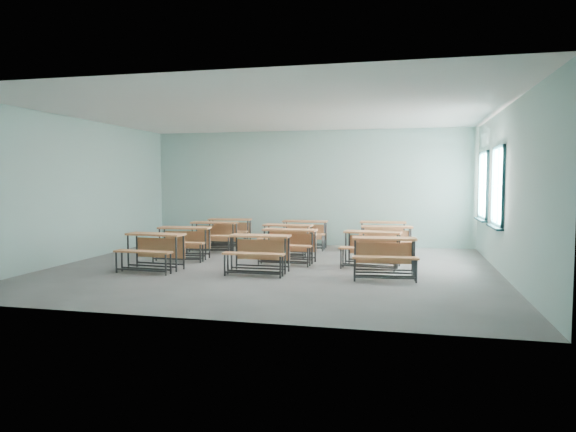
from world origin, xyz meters
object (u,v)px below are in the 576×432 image
at_px(desk_unit_r0c0, 153,246).
at_px(desk_unit_r1c0, 183,238).
at_px(desk_unit_r1c1, 289,240).
at_px(desk_unit_r0c2, 384,251).
at_px(desk_unit_r3c0, 229,228).
at_px(desk_unit_r0c1, 259,248).
at_px(desk_unit_r2c1, 287,235).
at_px(desk_unit_r3c1, 304,230).
at_px(desk_unit_r1c2, 372,243).
at_px(desk_unit_r3c2, 383,231).
at_px(desk_unit_r2c0, 213,232).
at_px(desk_unit_r2c2, 387,237).

distance_m(desk_unit_r0c0, desk_unit_r1c0, 1.46).
bearing_deg(desk_unit_r1c0, desk_unit_r1c1, -4.53).
height_order(desk_unit_r0c2, desk_unit_r3c0, same).
relative_size(desk_unit_r0c1, desk_unit_r0c2, 0.95).
height_order(desk_unit_r2c1, desk_unit_r3c1, same).
relative_size(desk_unit_r1c1, desk_unit_r1c2, 0.95).
xyz_separation_m(desk_unit_r1c1, desk_unit_r1c2, (1.81, -0.11, 0.00)).
relative_size(desk_unit_r1c0, desk_unit_r3c2, 1.05).
xyz_separation_m(desk_unit_r0c0, desk_unit_r2c1, (2.15, 2.64, 0.00)).
relative_size(desk_unit_r2c1, desk_unit_r3c0, 0.99).
bearing_deg(desk_unit_r2c1, desk_unit_r2c0, 174.43).
xyz_separation_m(desk_unit_r1c0, desk_unit_r3c1, (2.35, 2.44, 0.00)).
bearing_deg(desk_unit_r1c0, desk_unit_r1c2, -6.60).
distance_m(desk_unit_r1c0, desk_unit_r1c2, 4.28).
bearing_deg(desk_unit_r0c2, desk_unit_r3c0, 134.07).
distance_m(desk_unit_r0c2, desk_unit_r1c2, 1.18).
distance_m(desk_unit_r0c1, desk_unit_r3c0, 4.37).
bearing_deg(desk_unit_r3c2, desk_unit_r0c0, -138.39).
relative_size(desk_unit_r0c0, desk_unit_r3c0, 0.98).
bearing_deg(desk_unit_r0c0, desk_unit_r0c2, 6.50).
bearing_deg(desk_unit_r1c1, desk_unit_r2c0, 150.64).
relative_size(desk_unit_r0c0, desk_unit_r1c1, 1.01).
bearing_deg(desk_unit_r0c0, desk_unit_r2c2, 34.27).
distance_m(desk_unit_r3c1, desk_unit_r3c2, 2.05).
distance_m(desk_unit_r1c0, desk_unit_r3c0, 2.63).
height_order(desk_unit_r2c0, desk_unit_r3c2, same).
xyz_separation_m(desk_unit_r2c0, desk_unit_r2c1, (2.01, -0.33, 0.00)).
bearing_deg(desk_unit_r1c2, desk_unit_r1c1, -176.28).
bearing_deg(desk_unit_r2c2, desk_unit_r0c0, -154.54).
relative_size(desk_unit_r3c0, desk_unit_r3c2, 1.04).
bearing_deg(desk_unit_r2c1, desk_unit_r1c0, -147.94).
xyz_separation_m(desk_unit_r1c1, desk_unit_r2c2, (2.08, 1.22, 0.00)).
bearing_deg(desk_unit_r2c0, desk_unit_r1c2, -23.94).
bearing_deg(desk_unit_r1c0, desk_unit_r0c1, -36.10).
bearing_deg(desk_unit_r0c2, desk_unit_r3c2, 87.88).
bearing_deg(desk_unit_r1c0, desk_unit_r3c0, 80.24).
xyz_separation_m(desk_unit_r0c0, desk_unit_r3c1, (2.34, 3.91, 0.00)).
bearing_deg(desk_unit_r3c0, desk_unit_r0c2, -45.67).
bearing_deg(desk_unit_r2c0, desk_unit_r2c1, -12.51).
distance_m(desk_unit_r1c2, desk_unit_r2c2, 1.36).
distance_m(desk_unit_r0c2, desk_unit_r3c1, 4.27).
relative_size(desk_unit_r0c0, desk_unit_r3c1, 1.02).
xyz_separation_m(desk_unit_r1c0, desk_unit_r1c1, (2.47, 0.06, 0.00)).
bearing_deg(desk_unit_r2c2, desk_unit_r2c0, 171.40).
xyz_separation_m(desk_unit_r1c0, desk_unit_r2c2, (4.55, 1.27, 0.00)).
relative_size(desk_unit_r0c1, desk_unit_r2c0, 0.97).
xyz_separation_m(desk_unit_r2c1, desk_unit_r3c1, (0.19, 1.27, 0.00)).
xyz_separation_m(desk_unit_r0c1, desk_unit_r3c1, (0.18, 3.71, 0.00)).
bearing_deg(desk_unit_r1c2, desk_unit_r3c0, 154.14).
height_order(desk_unit_r2c2, desk_unit_r3c1, same).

